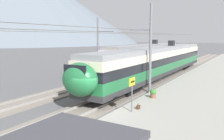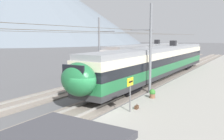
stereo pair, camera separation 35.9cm
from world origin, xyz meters
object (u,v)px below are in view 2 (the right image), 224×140
Objects in this scene: handbag_near_sign at (137,107)px; train_far_track at (147,55)px; catenary_mast_far_side at (100,46)px; catenary_mast_mid at (149,48)px; platform_sign at (130,87)px; potted_plant_platform_edge at (152,93)px; passenger_walking at (83,138)px; train_near_platform at (159,61)px.

train_far_track is at bearing 21.56° from handbag_near_sign.
catenary_mast_far_side reaches higher than handbag_near_sign.
catenary_mast_far_side reaches higher than train_far_track.
catenary_mast_mid is 22.85× the size of platform_sign.
platform_sign is (-12.04, -10.41, -1.95)m from catenary_mast_far_side.
platform_sign is 3.10× the size of potted_plant_platform_edge.
catenary_mast_mid is 1.00× the size of catenary_mast_far_side.
train_far_track is 0.51× the size of catenary_mast_mid.
handbag_near_sign is at bearing -176.40° from potted_plant_platform_edge.
passenger_walking is (-18.35, -11.68, -2.60)m from catenary_mast_far_side.
platform_sign is at bearing -159.33° from train_far_track.
catenary_mast_far_side is 70.89× the size of potted_plant_platform_edge.
train_far_track reaches higher than platform_sign.
passenger_walking is (-6.31, -1.27, -0.65)m from platform_sign.
catenary_mast_far_side is at bearing 51.89° from potted_plant_platform_edge.
potted_plant_platform_edge is at bearing 1.53° from platform_sign.
catenary_mast_far_side is at bearing 58.95° from catenary_mast_mid.
passenger_walking is 7.22m from handbag_near_sign.
platform_sign is 6.47m from passenger_walking.
train_near_platform is at bearing 12.73° from passenger_walking.
catenary_mast_mid is 4.63m from potted_plant_platform_edge.
catenary_mast_far_side is (-10.33, 1.97, 1.70)m from train_far_track.
potted_plant_platform_edge is at bearing 7.64° from passenger_walking.
train_far_track is 23.91m from platform_sign.
handbag_near_sign is (-13.28, -3.42, -1.73)m from train_near_platform.
potted_plant_platform_edge is at bearing -162.30° from train_near_platform.
catenary_mast_mid is 7.20m from handbag_near_sign.
catenary_mast_mid reaches higher than platform_sign.
train_near_platform is 1.25× the size of train_far_track.
handbag_near_sign is (0.77, -0.10, -1.48)m from platform_sign.
catenary_mast_mid is at bearing -166.95° from train_near_platform.
platform_sign is 1.29× the size of passenger_walking.
platform_sign is 4.14m from potted_plant_platform_edge.
platform_sign is at bearing 11.40° from passenger_walking.
platform_sign is at bearing 172.95° from handbag_near_sign.
train_far_track is at bearing 20.67° from platform_sign.
handbag_near_sign is 3.21m from potted_plant_platform_edge.
potted_plant_platform_edge is at bearing -128.11° from catenary_mast_far_side.
passenger_walking is at bearing -168.60° from platform_sign.
train_far_track is 14.98× the size of passenger_walking.
train_near_platform is at bearing 13.05° from catenary_mast_mid.
passenger_walking is at bearing -170.56° from handbag_near_sign.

